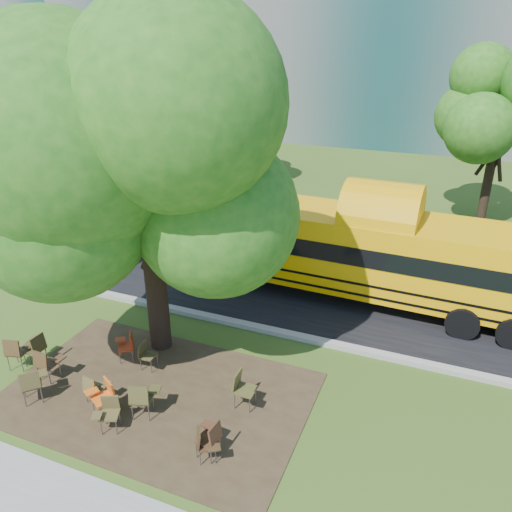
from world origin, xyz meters
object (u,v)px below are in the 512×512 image
at_px(chair_2, 32,382).
at_px(black_car, 87,240).
at_px(chair_8, 36,346).
at_px(pedestrian_b, 14,156).
at_px(chair_12, 242,387).
at_px(chair_9, 127,344).
at_px(main_tree, 144,159).
at_px(chair_6, 211,436).
at_px(school_bus, 374,253).
at_px(chair_5, 109,411).
at_px(chair_0, 16,350).
at_px(chair_4, 94,386).
at_px(chair_7, 205,443).
at_px(chair_1, 46,362).
at_px(bg_car_red, 112,198).
at_px(chair_3, 104,394).
at_px(chair_11, 142,396).
at_px(bg_car_silver, 2,188).
at_px(chair_10, 146,353).

relative_size(chair_2, black_car, 0.22).
distance_m(chair_8, pedestrian_b, 21.69).
xyz_separation_m(chair_12, black_car, (-8.67, 5.41, 0.13)).
height_order(chair_8, chair_9, chair_8).
xyz_separation_m(main_tree, chair_6, (3.01, -2.95, -4.59)).
relative_size(chair_9, pedestrian_b, 0.45).
height_order(school_bus, chair_5, school_bus).
xyz_separation_m(chair_0, chair_4, (2.62, -0.33, -0.09)).
xyz_separation_m(chair_7, chair_12, (0.06, 1.71, 0.09)).
distance_m(chair_0, chair_1, 1.05).
height_order(chair_8, bg_car_red, bg_car_red).
bearing_deg(chair_1, chair_8, 150.50).
height_order(chair_3, chair_5, chair_3).
height_order(chair_11, bg_car_red, bg_car_red).
distance_m(chair_6, chair_9, 4.02).
relative_size(chair_3, chair_7, 1.17).
bearing_deg(bg_car_silver, chair_8, -115.14).
bearing_deg(chair_11, black_car, 118.37).
distance_m(chair_1, black_car, 7.46).
height_order(chair_5, chair_8, chair_8).
bearing_deg(chair_1, main_tree, 53.60).
relative_size(main_tree, chair_4, 11.37).
bearing_deg(main_tree, chair_1, -126.78).
height_order(chair_1, black_car, black_car).
distance_m(main_tree, chair_1, 5.41).
height_order(school_bus, chair_11, school_bus).
distance_m(chair_6, chair_12, 1.56).
bearing_deg(chair_1, chair_5, -17.34).
xyz_separation_m(chair_10, bg_car_red, (-8.43, 9.91, 0.11)).
bearing_deg(chair_9, bg_car_red, 4.88).
xyz_separation_m(chair_0, chair_6, (5.79, -0.74, -0.03)).
xyz_separation_m(chair_7, chair_11, (-1.82, 0.58, 0.11)).
bearing_deg(school_bus, bg_car_red, 163.98).
bearing_deg(black_car, chair_8, -145.40).
relative_size(school_bus, black_car, 2.81).
bearing_deg(school_bus, chair_9, -130.97).
bearing_deg(black_car, chair_7, -123.53).
relative_size(chair_1, bg_car_red, 0.21).
distance_m(chair_8, chair_9, 2.26).
xyz_separation_m(chair_2, chair_11, (2.60, 0.51, 0.02)).
relative_size(chair_11, bg_car_silver, 0.26).
bearing_deg(black_car, bg_car_red, 33.54).
bearing_deg(chair_4, chair_2, -152.91).
height_order(chair_2, chair_6, chair_2).
bearing_deg(chair_8, chair_3, -104.71).
height_order(chair_8, black_car, black_car).
bearing_deg(main_tree, chair_5, -77.90).
relative_size(chair_2, bg_car_red, 0.21).
relative_size(bg_car_silver, bg_car_red, 0.84).
height_order(chair_12, pedestrian_b, pedestrian_b).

